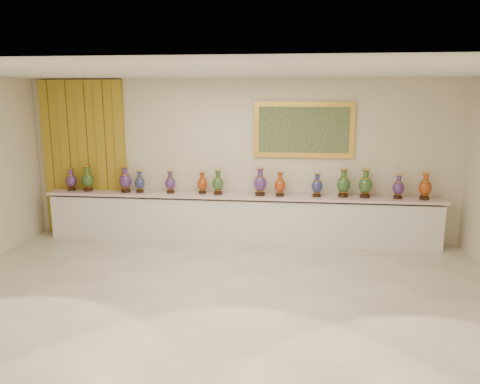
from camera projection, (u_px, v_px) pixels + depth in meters
The scene contains 18 objects.
ground at pixel (221, 290), 6.59m from camera, with size 8.00×8.00×0.00m, color beige.
room at pixel (118, 154), 8.90m from camera, with size 8.00×8.00×8.00m.
counter at pixel (240, 219), 8.70m from camera, with size 7.28×0.48×0.90m.
vase_0 at pixel (71, 181), 8.93m from camera, with size 0.24×0.24×0.43m.
vase_1 at pixel (88, 180), 8.88m from camera, with size 0.28×0.28×0.49m.
vase_2 at pixel (125, 181), 8.77m from camera, with size 0.29×0.29×0.49m.
vase_3 at pixel (140, 183), 8.76m from camera, with size 0.24×0.24×0.41m.
vase_4 at pixel (170, 183), 8.70m from camera, with size 0.23×0.23×0.42m.
vase_5 at pixel (202, 184), 8.66m from camera, with size 0.23×0.23×0.41m.
vase_6 at pixel (218, 183), 8.58m from camera, with size 0.22×0.22×0.45m.
vase_7 at pixel (260, 183), 8.48m from camera, with size 0.29×0.29×0.51m.
vase_8 at pixel (280, 185), 8.43m from camera, with size 0.26×0.26×0.45m.
vase_9 at pixel (317, 186), 8.39m from camera, with size 0.25×0.25×0.43m.
vase_10 at pixel (343, 184), 8.37m from camera, with size 0.24×0.24×0.51m.
vase_11 at pixel (365, 185), 8.31m from camera, with size 0.29×0.29×0.51m.
vase_12 at pixel (398, 188), 8.24m from camera, with size 0.20×0.20×0.43m.
vase_13 at pixel (425, 187), 8.15m from camera, with size 0.27×0.27×0.48m.
label_card at pixel (163, 194), 8.63m from camera, with size 0.10×0.06×0.00m, color white.
Camera 1 is at (0.97, -6.09, 2.71)m, focal length 35.00 mm.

